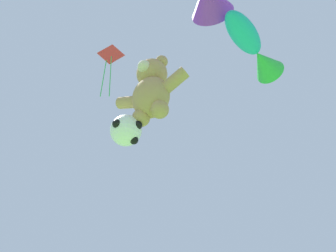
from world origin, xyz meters
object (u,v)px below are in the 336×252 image
object	(u,v)px
teddy_bear_kite	(151,89)
diamond_kite	(110,59)
soccer_ball_kite	(126,130)
fish_kite_teal	(254,49)

from	to	relation	value
teddy_bear_kite	diamond_kite	bearing A→B (deg)	172.20
teddy_bear_kite	soccer_ball_kite	distance (m)	1.51
fish_kite_teal	diamond_kite	bearing A→B (deg)	177.92
soccer_ball_kite	diamond_kite	bearing A→B (deg)	166.09
teddy_bear_kite	fish_kite_teal	world-z (taller)	teddy_bear_kite
soccer_ball_kite	diamond_kite	world-z (taller)	diamond_kite
fish_kite_teal	diamond_kite	xyz separation A→B (m)	(-5.42, 0.20, 3.52)
fish_kite_teal	soccer_ball_kite	bearing A→B (deg)	-177.47
soccer_ball_kite	fish_kite_teal	size ratio (longest dim) A/B	0.41
fish_kite_teal	diamond_kite	size ratio (longest dim) A/B	0.82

